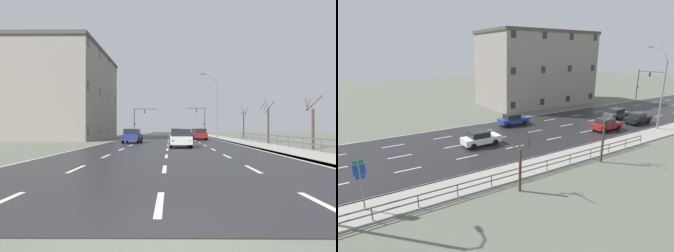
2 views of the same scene
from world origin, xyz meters
TOP-DOWN VIEW (x-y plane):
  - ground_plane at (0.00, 48.00)m, footprint 160.00×160.00m
  - road_asphalt_strip at (0.00, 59.99)m, footprint 14.00×120.00m
  - guardrail at (9.85, 19.93)m, footprint 0.07×31.47m
  - street_lamp_midground at (7.42, 42.85)m, footprint 2.64×0.24m
  - highway_sign at (8.39, 9.19)m, footprint 0.09×0.68m
  - traffic_signal_left at (-6.94, 62.19)m, footprint 5.32×0.36m
  - car_mid_centre at (1.09, 20.81)m, footprint 1.86×4.11m
  - car_near_right at (4.34, 36.93)m, footprint 1.89×4.13m
  - car_near_left at (1.13, 43.41)m, footprint 1.91×4.14m
  - car_far_right at (4.44, 43.51)m, footprint 1.98×4.17m
  - car_far_left at (-3.96, 28.24)m, footprint 1.93×4.15m
  - brick_building at (-15.61, 41.16)m, footprint 11.68×20.92m
  - bare_tree_near at (11.32, 18.85)m, footprint 1.44×1.23m
  - bare_tree_mid at (10.87, 28.06)m, footprint 1.62×1.02m

SIDE VIEW (x-z plane):
  - ground_plane at x=0.00m, z-range -0.12..0.00m
  - road_asphalt_strip at x=0.00m, z-range 0.00..0.02m
  - guardrail at x=9.85m, z-range 0.21..1.21m
  - car_mid_centre at x=1.09m, z-range 0.02..1.59m
  - car_near_right at x=4.34m, z-range 0.02..1.59m
  - car_near_left at x=1.13m, z-range 0.02..1.59m
  - car_far_right at x=4.44m, z-range 0.02..1.59m
  - car_far_left at x=-3.96m, z-range 0.02..1.59m
  - bare_tree_near at x=11.32m, z-range -0.27..3.99m
  - bare_tree_mid at x=10.87m, z-range -0.23..4.63m
  - highway_sign at x=8.39m, z-range 0.49..3.94m
  - traffic_signal_left at x=-6.94m, z-range 0.99..7.17m
  - street_lamp_midground at x=7.42m, z-range -0.13..10.23m
  - brick_building at x=-15.61m, z-range 0.01..13.39m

